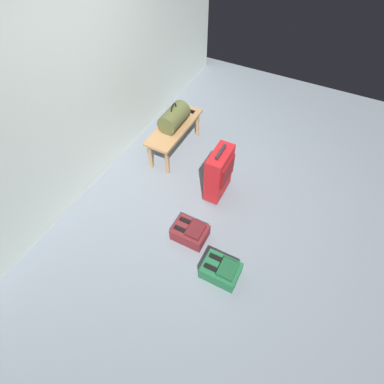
{
  "coord_description": "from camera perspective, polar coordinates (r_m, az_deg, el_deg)",
  "views": [
    {
      "loc": [
        -2.16,
        -0.82,
        3.01
      ],
      "look_at": [
        -0.17,
        0.22,
        0.25
      ],
      "focal_mm": 28.12,
      "sensor_mm": 36.0,
      "label": 1
    }
  ],
  "objects": [
    {
      "name": "ground_plane",
      "position": [
        3.79,
        4.12,
        -1.86
      ],
      "size": [
        6.6,
        6.6,
        0.0
      ],
      "primitive_type": "plane",
      "color": "slate"
    },
    {
      "name": "back_wall",
      "position": [
        3.61,
        -19.97,
        21.66
      ],
      "size": [
        6.0,
        0.1,
        2.8
      ],
      "primitive_type": "cube",
      "color": "silver",
      "rests_on": "ground"
    },
    {
      "name": "bench",
      "position": [
        4.18,
        -3.35,
        11.68
      ],
      "size": [
        1.0,
        0.36,
        0.44
      ],
      "color": "#A87A4C",
      "rests_on": "ground"
    },
    {
      "name": "duffel_bag_olive",
      "position": [
        4.07,
        -3.41,
        13.96
      ],
      "size": [
        0.44,
        0.26,
        0.34
      ],
      "color": "#51562D",
      "rests_on": "bench"
    },
    {
      "name": "cell_phone",
      "position": [
        4.39,
        -0.44,
        15.13
      ],
      "size": [
        0.07,
        0.14,
        0.01
      ],
      "color": "black",
      "rests_on": "bench"
    },
    {
      "name": "suitcase_upright_red",
      "position": [
        3.6,
        5.14,
        3.6
      ],
      "size": [
        0.43,
        0.22,
        0.74
      ],
      "color": "red",
      "rests_on": "ground"
    },
    {
      "name": "backpack_maroon",
      "position": [
        3.42,
        -0.33,
        -7.64
      ],
      "size": [
        0.28,
        0.38,
        0.21
      ],
      "color": "maroon",
      "rests_on": "ground"
    },
    {
      "name": "backpack_green",
      "position": [
        3.22,
        5.56,
        -14.57
      ],
      "size": [
        0.28,
        0.38,
        0.21
      ],
      "color": "#1E6038",
      "rests_on": "ground"
    }
  ]
}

